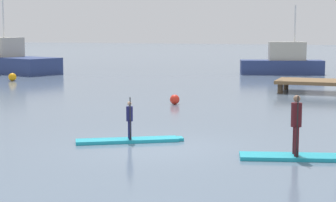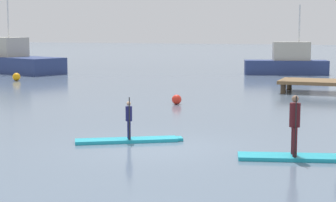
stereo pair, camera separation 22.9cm
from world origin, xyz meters
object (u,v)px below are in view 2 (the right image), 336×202
Objects in this scene: fishing_boat_white_large at (8,60)px; motor_boat_small_navy at (287,63)px; paddleboard_far at (306,158)px; paddler_adult at (295,121)px; paddler_child_solo at (129,118)px; mooring_buoy_near at (16,77)px; paddleboard_near at (129,140)px; mooring_buoy_mid at (177,99)px.

fishing_boat_white_large is 21.94m from motor_boat_small_navy.
paddleboard_far is 1.00m from paddler_adult.
mooring_buoy_near is at bearing 133.76° from paddler_child_solo.
paddleboard_near is 0.85× the size of paddleboard_far.
paddleboard_near and paddleboard_far have the same top height.
paddleboard_near is 5.31m from paddleboard_far.
mooring_buoy_near is at bearing 140.60° from paddler_adult.
paddleboard_near is 5.80× the size of mooring_buoy_near.
paddler_child_solo is 5.34m from paddleboard_far.
paddleboard_far is 8.12× the size of mooring_buoy_mid.
fishing_boat_white_large is 24.30× the size of mooring_buoy_mid.
motor_boat_small_navy is (21.27, 5.38, -0.07)m from fishing_boat_white_large.
mooring_buoy_mid is (-1.61, 8.70, -0.51)m from paddler_child_solo.
paddler_adult is at bearing -39.40° from mooring_buoy_near.
mooring_buoy_mid is at bearing -95.70° from motor_boat_small_navy.
motor_boat_small_navy is 19.50m from mooring_buoy_mid.
paddler_child_solo is 0.20× the size of motor_boat_small_navy.
mooring_buoy_mid reaches higher than paddleboard_near.
motor_boat_small_navy is (0.33, 28.10, 0.16)m from paddler_child_solo.
paddleboard_near is 5.09m from paddler_adult.
paddleboard_far is at bearing -5.56° from paddleboard_near.
motor_boat_small_navy reaches higher than paddleboard_near.
mooring_buoy_mid is (13.99, -7.58, -0.04)m from mooring_buoy_near.
mooring_buoy_mid is (-1.60, 8.70, 0.17)m from paddleboard_near.
paddler_adult is 11.41m from mooring_buoy_mid.
paddleboard_far is 11.50m from mooring_buoy_mid.
mooring_buoy_mid is at bearing -28.46° from mooring_buoy_near.
motor_boat_small_navy is at bearing 84.30° from mooring_buoy_mid.
paddler_child_solo is 22.56m from mooring_buoy_near.
paddler_child_solo is at bearing 174.54° from paddleboard_far.
motor_boat_small_navy is 12.23× the size of mooring_buoy_near.
paddler_child_solo is at bearing -90.67° from motor_boat_small_navy.
mooring_buoy_near is 1.18× the size of mooring_buoy_mid.
fishing_boat_white_large is (-20.93, 22.71, 0.92)m from paddleboard_near.
paddler_adult is at bearing -6.96° from paddleboard_near.
fishing_boat_white_large reaches higher than motor_boat_small_navy.
mooring_buoy_mid is at bearing 100.46° from paddler_child_solo.
motor_boat_small_navy is at bearing 99.81° from paddleboard_far.
fishing_boat_white_large is (-25.90, 23.32, -0.03)m from paddler_adult.
paddleboard_far is at bearing -80.19° from motor_boat_small_navy.
paddleboard_near is at bearing -90.69° from motor_boat_small_navy.
fishing_boat_white_large is 8.39m from mooring_buoy_near.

